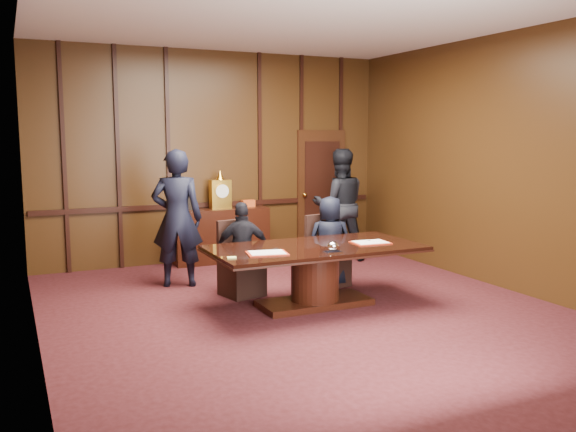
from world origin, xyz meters
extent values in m
plane|color=black|center=(0.00, 0.00, 0.00)|extent=(7.00, 7.00, 0.00)
plane|color=silver|center=(0.00, 0.00, 3.50)|extent=(7.00, 7.00, 0.00)
cube|color=black|center=(0.00, 3.50, 1.75)|extent=(6.00, 0.04, 3.50)
cube|color=black|center=(0.00, -3.50, 1.75)|extent=(6.00, 0.04, 3.50)
cube|color=black|center=(-3.00, 0.00, 1.75)|extent=(0.04, 7.00, 3.50)
cube|color=black|center=(3.00, 0.00, 1.75)|extent=(0.04, 7.00, 3.50)
cube|color=black|center=(0.00, 3.47, 0.95)|extent=(5.90, 0.05, 0.08)
cube|color=black|center=(2.00, 3.46, 1.10)|extent=(0.95, 0.06, 2.20)
sphere|color=gold|center=(1.63, 3.39, 1.05)|extent=(0.08, 0.08, 0.08)
cube|color=black|center=(0.00, 3.26, 0.45)|extent=(1.60, 0.45, 0.90)
cube|color=black|center=(-0.70, 3.26, 0.03)|extent=(0.12, 0.40, 0.06)
cube|color=black|center=(0.70, 3.26, 0.03)|extent=(0.12, 0.40, 0.06)
cube|color=gold|center=(0.00, 3.26, 1.14)|extent=(0.34, 0.18, 0.48)
cylinder|color=white|center=(0.00, 3.16, 1.20)|extent=(0.22, 0.03, 0.22)
cone|color=gold|center=(0.00, 3.26, 1.46)|extent=(0.14, 0.14, 0.16)
cube|color=black|center=(-0.55, 3.28, 1.01)|extent=(0.18, 0.04, 0.22)
cube|color=#C14416|center=(0.50, 3.28, 0.96)|extent=(0.22, 0.12, 0.12)
cube|color=black|center=(0.21, 0.24, 0.04)|extent=(1.40, 0.60, 0.08)
cylinder|color=black|center=(0.21, 0.24, 0.39)|extent=(0.60, 0.60, 0.62)
cube|color=black|center=(0.21, 0.24, 0.71)|extent=(2.62, 1.32, 0.02)
cube|color=black|center=(0.21, 0.24, 0.73)|extent=(2.60, 1.30, 0.06)
cube|color=#B22710|center=(-0.52, 0.03, 0.77)|extent=(0.52, 0.41, 0.01)
cube|color=white|center=(-0.52, 0.03, 0.78)|extent=(0.45, 0.35, 0.01)
cube|color=#B22710|center=(0.93, 0.12, 0.77)|extent=(0.49, 0.37, 0.01)
cube|color=white|center=(0.93, 0.12, 0.78)|extent=(0.42, 0.31, 0.01)
cube|color=white|center=(0.21, -0.21, 0.77)|extent=(0.20, 0.14, 0.01)
ellipsoid|color=white|center=(0.21, -0.21, 0.82)|extent=(0.13, 0.13, 0.10)
cube|color=#FFFB7C|center=(-0.98, -0.04, 0.77)|extent=(0.11, 0.09, 0.01)
cube|color=black|center=(-0.44, 1.09, 0.23)|extent=(0.58, 0.58, 0.46)
cube|color=black|center=(-0.49, 1.29, 0.72)|extent=(0.48, 0.17, 0.55)
cylinder|color=black|center=(-0.64, 0.89, 0.12)|extent=(0.04, 0.04, 0.23)
cylinder|color=black|center=(-0.24, 1.29, 0.12)|extent=(0.04, 0.04, 0.23)
cube|color=black|center=(0.86, 1.09, 0.23)|extent=(0.56, 0.56, 0.46)
cube|color=black|center=(0.82, 1.29, 0.72)|extent=(0.48, 0.15, 0.55)
cylinder|color=black|center=(0.66, 0.89, 0.12)|extent=(0.04, 0.04, 0.23)
cylinder|color=black|center=(1.06, 1.29, 0.12)|extent=(0.04, 0.04, 0.23)
imported|color=black|center=(-0.44, 1.04, 0.63)|extent=(0.79, 0.50, 1.25)
imported|color=black|center=(0.86, 1.04, 0.64)|extent=(0.72, 0.59, 1.27)
imported|color=black|center=(-1.07, 1.96, 0.96)|extent=(0.82, 0.67, 1.93)
imported|color=black|center=(1.88, 2.57, 0.94)|extent=(1.08, 0.94, 1.89)
camera|label=1|loc=(-3.21, -6.34, 2.13)|focal=38.00mm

